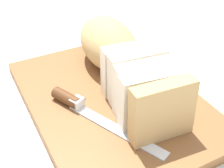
# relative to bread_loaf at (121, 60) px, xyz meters

# --- Properties ---
(ground_plane) EXTENTS (3.00, 3.00, 0.00)m
(ground_plane) POSITION_rel_bread_loaf_xyz_m (0.04, -0.04, -0.08)
(ground_plane) COLOR silver
(cutting_board) EXTENTS (0.45, 0.33, 0.02)m
(cutting_board) POSITION_rel_bread_loaf_xyz_m (0.04, -0.04, -0.06)
(cutting_board) COLOR brown
(cutting_board) RESTS_ON ground_plane
(bread_loaf) EXTENTS (0.38, 0.16, 0.11)m
(bread_loaf) POSITION_rel_bread_loaf_xyz_m (0.00, 0.00, 0.00)
(bread_loaf) COLOR tan
(bread_loaf) RESTS_ON cutting_board
(bread_knife) EXTENTS (0.25, 0.12, 0.02)m
(bread_knife) POSITION_rel_bread_loaf_xyz_m (0.05, -0.12, -0.04)
(bread_knife) COLOR silver
(bread_knife) RESTS_ON cutting_board
(crumb_near_knife) EXTENTS (0.01, 0.01, 0.01)m
(crumb_near_knife) POSITION_rel_bread_loaf_xyz_m (0.05, -0.06, -0.05)
(crumb_near_knife) COLOR #996633
(crumb_near_knife) RESTS_ON cutting_board
(crumb_near_loaf) EXTENTS (0.00, 0.00, 0.00)m
(crumb_near_loaf) POSITION_rel_bread_loaf_xyz_m (0.02, -0.10, -0.05)
(crumb_near_loaf) COLOR #996633
(crumb_near_loaf) RESTS_ON cutting_board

